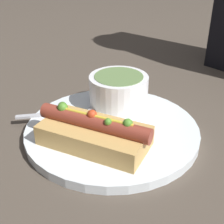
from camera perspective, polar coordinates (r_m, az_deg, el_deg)
The scene contains 5 objects.
ground_plane at distance 0.50m, azimuth 0.00°, elevation -4.01°, with size 4.00×4.00×0.00m, color #4C4238.
dinner_plate at distance 0.50m, azimuth 0.00°, elevation -3.33°, with size 0.27×0.27×0.01m.
hot_dog at distance 0.44m, azimuth -3.29°, elevation -3.70°, with size 0.17×0.13×0.05m.
soup_bowl at distance 0.54m, azimuth 1.22°, elevation 4.11°, with size 0.10×0.10×0.06m.
spoon at distance 0.53m, azimuth -5.41°, elevation 0.18°, with size 0.10×0.14×0.01m.
Camera 1 is at (0.31, -0.28, 0.28)m, focal length 50.00 mm.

